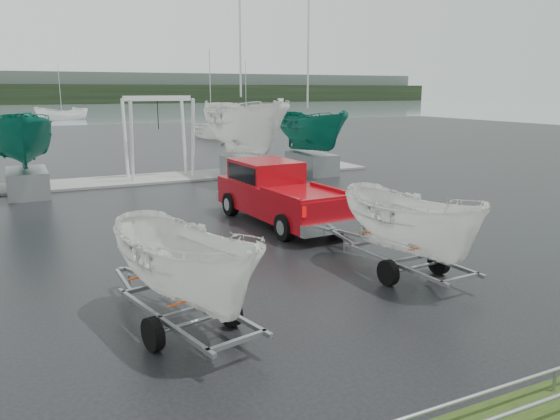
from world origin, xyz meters
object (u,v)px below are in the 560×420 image
(trailer_hitched, at_px, (414,168))
(trailer_parked, at_px, (183,195))
(boat_hoist, at_px, (158,126))
(pickup_truck, at_px, (276,191))

(trailer_hitched, distance_m, trailer_parked, 5.72)
(trailer_hitched, distance_m, boat_hoist, 17.31)
(trailer_parked, xyz_separation_m, boat_hoist, (3.96, 17.93, 0.05))
(trailer_hitched, bearing_deg, trailer_parked, -176.27)
(trailer_hitched, height_order, boat_hoist, trailer_hitched)
(trailer_parked, height_order, boat_hoist, trailer_parked)
(trailer_hitched, bearing_deg, pickup_truck, 90.00)
(boat_hoist, bearing_deg, pickup_truck, -82.94)
(trailer_hitched, relative_size, boat_hoist, 1.18)
(pickup_truck, distance_m, trailer_hitched, 6.73)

